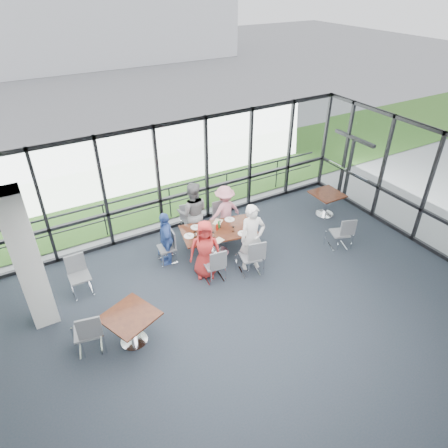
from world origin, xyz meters
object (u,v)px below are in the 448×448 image
chair_main_end (167,248)px  chair_spare_lb (80,277)px  chair_main_fl (192,222)px  chair_main_nl (214,264)px  side_table_left (130,319)px  side_table_right (327,197)px  diner_end (166,238)px  main_table (218,234)px  structural_column (28,261)px  diner_far_left (193,213)px  diner_near_left (205,250)px  chair_main_nr (250,257)px  diner_far_right (225,211)px  chair_main_fr (223,218)px  chair_spare_la (87,332)px  chair_spare_r (340,233)px  diner_near_right (252,238)px

chair_main_end → chair_spare_lb: size_ratio=0.90×
chair_main_fl → chair_main_nl: bearing=91.3°
side_table_left → side_table_right: (6.87, 1.88, -0.01)m
side_table_left → side_table_right: 7.12m
diner_end → main_table: bearing=94.3°
main_table → structural_column: bearing=-165.8°
diner_far_left → diner_end: (-1.04, -0.57, -0.15)m
diner_near_left → chair_main_nr: diner_near_left is taller
diner_far_right → chair_main_fl: bearing=-28.2°
diner_far_right → chair_main_end: 2.01m
diner_end → chair_main_fr: diner_end is taller
main_table → side_table_right: size_ratio=2.39×
side_table_left → chair_main_fl: bearing=46.4°
side_table_left → chair_main_nl: 2.56m
side_table_left → chair_main_nl: chair_main_nl is taller
side_table_right → chair_main_fl: chair_main_fl is taller
chair_main_fr → structural_column: bearing=16.5°
diner_end → chair_spare_lb: size_ratio=1.57×
chair_spare_la → chair_main_end: bearing=48.7°
main_table → diner_far_left: (-0.31, 0.88, 0.28)m
diner_far_left → structural_column: bearing=38.7°
diner_near_left → chair_main_end: 1.21m
chair_main_fr → side_table_right: bearing=171.1°
side_table_right → chair_spare_lb: (-7.44, 0.14, -0.16)m
chair_main_nr → chair_spare_r: chair_main_nr is taller
diner_near_right → diner_far_left: 1.97m
chair_spare_r → side_table_right: bearing=81.1°
chair_main_nr → chair_spare_lb: 4.10m
chair_spare_r → diner_far_left: bearing=166.3°
side_table_right → chair_main_nl: (-4.49, -0.97, -0.18)m
diner_near_right → diner_far_left: bearing=122.1°
structural_column → chair_main_nr: (4.77, -0.90, -1.11)m
main_table → chair_main_end: (-1.34, 0.34, -0.19)m
chair_main_end → chair_spare_lb: (-2.24, -0.12, 0.05)m
diner_end → chair_spare_lb: diner_end is taller
chair_main_nr → chair_spare_la: bearing=-160.3°
main_table → chair_spare_lb: 3.59m
chair_main_fr → chair_spare_lb: 4.26m
diner_far_left → chair_spare_r: diner_far_left is taller
side_table_left → chair_main_fl: 4.01m
main_table → chair_spare_r: size_ratio=2.28×
diner_near_right → chair_spare_r: 2.64m
diner_near_right → chair_spare_la: diner_near_right is taller
diner_near_right → diner_end: (-1.79, 1.25, -0.15)m
side_table_left → side_table_right: size_ratio=1.41×
chair_main_nl → chair_spare_r: (3.64, -0.51, 0.00)m
chair_spare_la → diner_far_left: bearing=46.2°
diner_near_right → chair_main_nl: diner_near_right is taller
chair_spare_la → side_table_left: bearing=-5.5°
chair_main_end → chair_spare_la: size_ratio=0.88×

